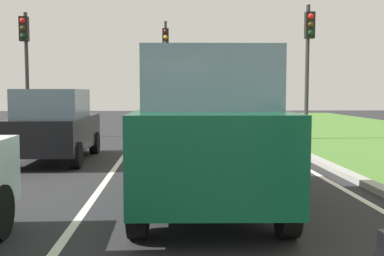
{
  "coord_description": "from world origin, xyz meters",
  "views": [
    {
      "loc": [
        0.54,
        2.39,
        1.72
      ],
      "look_at": [
        0.86,
        8.92,
        1.2
      ],
      "focal_mm": 42.89,
      "sensor_mm": 36.0,
      "label": 1
    }
  ],
  "objects_px": {
    "car_hatchback_far": "(55,126)",
    "traffic_light_far_median": "(166,57)",
    "traffic_light_near_right": "(308,49)",
    "car_suv_ahead": "(207,129)",
    "traffic_light_overhead_left": "(25,52)"
  },
  "relations": [
    {
      "from": "traffic_light_near_right",
      "to": "traffic_light_overhead_left",
      "type": "relative_size",
      "value": 1.01
    },
    {
      "from": "traffic_light_overhead_left",
      "to": "traffic_light_near_right",
      "type": "bearing_deg",
      "value": -9.04
    },
    {
      "from": "car_suv_ahead",
      "to": "car_hatchback_far",
      "type": "relative_size",
      "value": 1.23
    },
    {
      "from": "traffic_light_near_right",
      "to": "traffic_light_far_median",
      "type": "height_order",
      "value": "traffic_light_far_median"
    },
    {
      "from": "traffic_light_overhead_left",
      "to": "traffic_light_far_median",
      "type": "relative_size",
      "value": 0.88
    },
    {
      "from": "car_suv_ahead",
      "to": "traffic_light_far_median",
      "type": "relative_size",
      "value": 0.86
    },
    {
      "from": "traffic_light_near_right",
      "to": "traffic_light_overhead_left",
      "type": "height_order",
      "value": "traffic_light_near_right"
    },
    {
      "from": "car_hatchback_far",
      "to": "traffic_light_far_median",
      "type": "xyz_separation_m",
      "value": [
        2.65,
        12.01,
        2.62
      ]
    },
    {
      "from": "car_hatchback_far",
      "to": "traffic_light_far_median",
      "type": "height_order",
      "value": "traffic_light_far_median"
    },
    {
      "from": "traffic_light_far_median",
      "to": "traffic_light_near_right",
      "type": "bearing_deg",
      "value": -56.61
    },
    {
      "from": "traffic_light_near_right",
      "to": "traffic_light_far_median",
      "type": "bearing_deg",
      "value": 123.39
    },
    {
      "from": "traffic_light_overhead_left",
      "to": "traffic_light_far_median",
      "type": "height_order",
      "value": "traffic_light_far_median"
    },
    {
      "from": "car_suv_ahead",
      "to": "traffic_light_overhead_left",
      "type": "relative_size",
      "value": 0.98
    },
    {
      "from": "traffic_light_near_right",
      "to": "car_hatchback_far",
      "type": "bearing_deg",
      "value": -150.3
    },
    {
      "from": "car_suv_ahead",
      "to": "traffic_light_far_median",
      "type": "height_order",
      "value": "traffic_light_far_median"
    }
  ]
}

